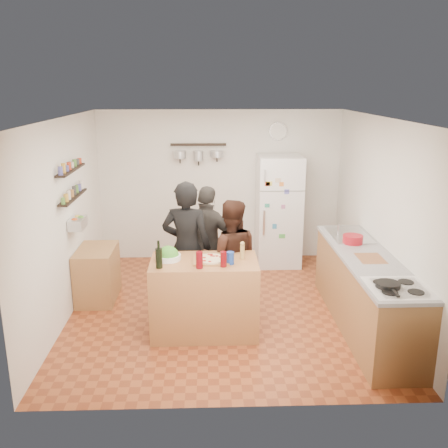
{
  "coord_description": "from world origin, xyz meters",
  "views": [
    {
      "loc": [
        -0.21,
        -6.09,
        2.9
      ],
      "look_at": [
        0.0,
        0.1,
        1.15
      ],
      "focal_mm": 40.0,
      "sensor_mm": 36.0,
      "label": 1
    }
  ],
  "objects_px": {
    "pepper_mill": "(242,252)",
    "person_left": "(187,248)",
    "counter_run": "(365,293)",
    "skillet": "(388,285)",
    "wall_clock": "(278,131)",
    "salad_bowl": "(168,257)",
    "salt_canister": "(230,258)",
    "person_center": "(230,258)",
    "person_back": "(208,243)",
    "fridge": "(279,211)",
    "wine_bottle": "(159,258)",
    "prep_island": "(204,297)",
    "red_bowl": "(353,239)",
    "side_table": "(97,274)"
  },
  "relations": [
    {
      "from": "salt_canister",
      "to": "red_bowl",
      "type": "xyz_separation_m",
      "value": [
        1.61,
        0.68,
        -0.01
      ]
    },
    {
      "from": "wall_clock",
      "to": "person_center",
      "type": "bearing_deg",
      "value": -111.73
    },
    {
      "from": "red_bowl",
      "to": "side_table",
      "type": "relative_size",
      "value": 0.32
    },
    {
      "from": "person_center",
      "to": "fridge",
      "type": "bearing_deg",
      "value": -114.75
    },
    {
      "from": "person_left",
      "to": "red_bowl",
      "type": "xyz_separation_m",
      "value": [
        2.13,
        -0.02,
        0.1
      ]
    },
    {
      "from": "wall_clock",
      "to": "pepper_mill",
      "type": "bearing_deg",
      "value": -105.97
    },
    {
      "from": "person_center",
      "to": "pepper_mill",
      "type": "bearing_deg",
      "value": 105.14
    },
    {
      "from": "salad_bowl",
      "to": "pepper_mill",
      "type": "xyz_separation_m",
      "value": [
        0.87,
        0.0,
        0.05
      ]
    },
    {
      "from": "fridge",
      "to": "person_center",
      "type": "bearing_deg",
      "value": -115.13
    },
    {
      "from": "skillet",
      "to": "salt_canister",
      "type": "bearing_deg",
      "value": 154.35
    },
    {
      "from": "prep_island",
      "to": "skillet",
      "type": "relative_size",
      "value": 5.06
    },
    {
      "from": "wine_bottle",
      "to": "pepper_mill",
      "type": "relative_size",
      "value": 1.36
    },
    {
      "from": "pepper_mill",
      "to": "person_left",
      "type": "bearing_deg",
      "value": 141.48
    },
    {
      "from": "person_center",
      "to": "person_back",
      "type": "distance_m",
      "value": 0.59
    },
    {
      "from": "salad_bowl",
      "to": "person_left",
      "type": "bearing_deg",
      "value": 70.01
    },
    {
      "from": "person_back",
      "to": "side_table",
      "type": "height_order",
      "value": "person_back"
    },
    {
      "from": "prep_island",
      "to": "salad_bowl",
      "type": "xyz_separation_m",
      "value": [
        -0.42,
        0.05,
        0.49
      ]
    },
    {
      "from": "wine_bottle",
      "to": "person_back",
      "type": "height_order",
      "value": "person_back"
    },
    {
      "from": "prep_island",
      "to": "wine_bottle",
      "type": "relative_size",
      "value": 5.46
    },
    {
      "from": "person_left",
      "to": "fridge",
      "type": "distance_m",
      "value": 2.28
    },
    {
      "from": "person_left",
      "to": "person_back",
      "type": "height_order",
      "value": "person_left"
    },
    {
      "from": "pepper_mill",
      "to": "wall_clock",
      "type": "relative_size",
      "value": 0.56
    },
    {
      "from": "red_bowl",
      "to": "side_table",
      "type": "bearing_deg",
      "value": 172.44
    },
    {
      "from": "prep_island",
      "to": "counter_run",
      "type": "xyz_separation_m",
      "value": [
        1.96,
        0.07,
        -0.01
      ]
    },
    {
      "from": "person_center",
      "to": "fridge",
      "type": "xyz_separation_m",
      "value": [
        0.88,
        1.87,
        0.14
      ]
    },
    {
      "from": "skillet",
      "to": "wall_clock",
      "type": "distance_m",
      "value": 3.82
    },
    {
      "from": "salad_bowl",
      "to": "salt_canister",
      "type": "height_order",
      "value": "salt_canister"
    },
    {
      "from": "prep_island",
      "to": "side_table",
      "type": "bearing_deg",
      "value": 145.62
    },
    {
      "from": "prep_island",
      "to": "wall_clock",
      "type": "bearing_deg",
      "value": 65.88
    },
    {
      "from": "red_bowl",
      "to": "fridge",
      "type": "relative_size",
      "value": 0.14
    },
    {
      "from": "wine_bottle",
      "to": "pepper_mill",
      "type": "distance_m",
      "value": 0.99
    },
    {
      "from": "salt_canister",
      "to": "wall_clock",
      "type": "relative_size",
      "value": 0.48
    },
    {
      "from": "salt_canister",
      "to": "skillet",
      "type": "bearing_deg",
      "value": -25.65
    },
    {
      "from": "side_table",
      "to": "wall_clock",
      "type": "bearing_deg",
      "value": 32.01
    },
    {
      "from": "person_left",
      "to": "person_center",
      "type": "xyz_separation_m",
      "value": [
        0.56,
        -0.09,
        -0.11
      ]
    },
    {
      "from": "wine_bottle",
      "to": "red_bowl",
      "type": "distance_m",
      "value": 2.53
    },
    {
      "from": "wine_bottle",
      "to": "salt_canister",
      "type": "height_order",
      "value": "wine_bottle"
    },
    {
      "from": "counter_run",
      "to": "skillet",
      "type": "xyz_separation_m",
      "value": [
        -0.1,
        -0.93,
        0.49
      ]
    },
    {
      "from": "prep_island",
      "to": "wall_clock",
      "type": "relative_size",
      "value": 4.17
    },
    {
      "from": "fridge",
      "to": "person_left",
      "type": "bearing_deg",
      "value": -128.83
    },
    {
      "from": "red_bowl",
      "to": "wall_clock",
      "type": "distance_m",
      "value": 2.53
    },
    {
      "from": "counter_run",
      "to": "skillet",
      "type": "distance_m",
      "value": 1.06
    },
    {
      "from": "fridge",
      "to": "salt_canister",
      "type": "bearing_deg",
      "value": -110.05
    },
    {
      "from": "counter_run",
      "to": "wall_clock",
      "type": "xyz_separation_m",
      "value": [
        -0.75,
        2.63,
        1.7
      ]
    },
    {
      "from": "person_center",
      "to": "person_back",
      "type": "bearing_deg",
      "value": -60.6
    },
    {
      "from": "skillet",
      "to": "fridge",
      "type": "distance_m",
      "value": 3.3
    },
    {
      "from": "prep_island",
      "to": "wine_bottle",
      "type": "distance_m",
      "value": 0.79
    },
    {
      "from": "red_bowl",
      "to": "wall_clock",
      "type": "xyz_separation_m",
      "value": [
        -0.7,
        2.13,
        1.18
      ]
    },
    {
      "from": "person_center",
      "to": "wall_clock",
      "type": "distance_m",
      "value": 2.74
    },
    {
      "from": "person_back",
      "to": "fridge",
      "type": "relative_size",
      "value": 0.88
    }
  ]
}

